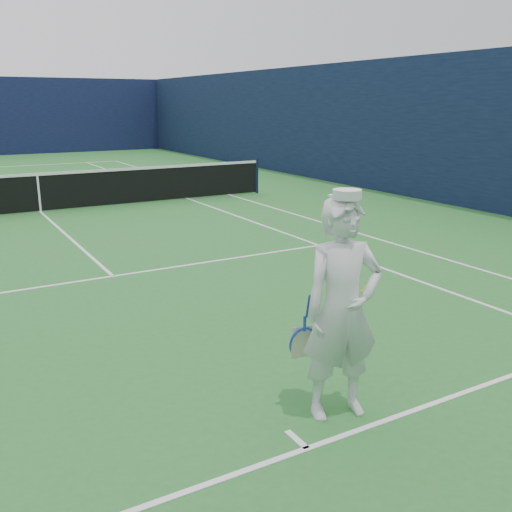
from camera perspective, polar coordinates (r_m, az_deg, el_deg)
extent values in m
plane|color=#2A6F2D|center=(15.63, -20.72, 4.11)|extent=(80.00, 80.00, 0.00)
cube|color=white|center=(4.92, 5.13, -18.64)|extent=(11.03, 0.06, 0.01)
cube|color=white|center=(17.34, -2.54, 6.09)|extent=(0.06, 23.83, 0.01)
cube|color=white|center=(16.76, -6.72, 5.69)|extent=(0.06, 23.77, 0.01)
cube|color=white|center=(21.91, -23.60, 6.75)|extent=(8.23, 0.06, 0.01)
cube|color=white|center=(9.53, -14.11, -1.98)|extent=(8.23, 0.06, 0.01)
cube|color=white|center=(15.63, -20.72, 4.12)|extent=(0.06, 12.80, 0.01)
cube|color=white|center=(5.03, 4.10, -17.83)|extent=(0.06, 0.30, 0.01)
cube|color=#0E1834|center=(19.63, 9.47, 12.82)|extent=(0.12, 36.12, 4.00)
cylinder|color=#141E4C|center=(17.70, 0.08, 8.03)|extent=(0.09, 0.09, 1.07)
cube|color=black|center=(15.55, -20.89, 5.91)|extent=(12.79, 0.02, 0.92)
cube|color=white|center=(15.49, -21.05, 7.62)|extent=(12.79, 0.04, 0.07)
cube|color=white|center=(15.56, -20.88, 5.80)|extent=(0.05, 0.03, 0.94)
imported|color=white|center=(5.02, 8.62, -5.37)|extent=(0.81, 0.62, 1.98)
cylinder|color=white|center=(4.76, 9.10, 6.11)|extent=(0.24, 0.24, 0.08)
cube|color=white|center=(4.88, 8.40, 6.00)|extent=(0.20, 0.14, 0.02)
cylinder|color=navy|center=(4.96, 5.32, -5.03)|extent=(0.05, 0.09, 0.22)
cube|color=#2040AE|center=(5.07, 4.89, -6.74)|extent=(0.03, 0.02, 0.14)
torus|color=#2040AE|center=(5.20, 4.69, -8.57)|extent=(0.31, 0.16, 0.29)
cube|color=beige|center=(5.20, 4.69, -8.57)|extent=(0.22, 0.05, 0.30)
sphere|color=yellow|center=(5.18, 10.76, -3.63)|extent=(0.07, 0.07, 0.07)
sphere|color=yellow|center=(5.21, 11.10, -3.20)|extent=(0.07, 0.07, 0.07)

